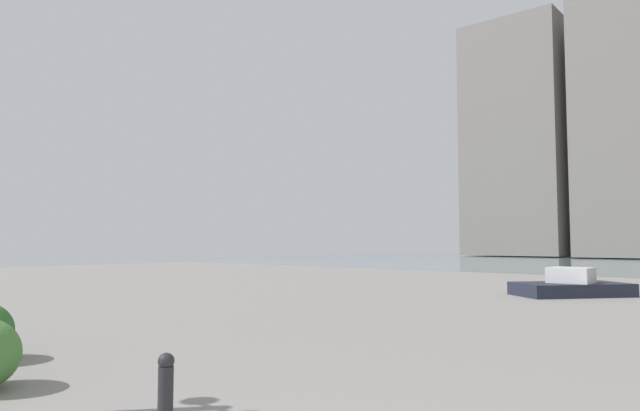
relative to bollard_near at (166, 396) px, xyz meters
The scene contains 3 objects.
building_annex 72.02m from the bollard_near, 72.22° to the right, with size 11.74×13.06×28.56m.
bollard_near is the anchor object (origin of this frame).
boat 14.71m from the bollard_near, 85.34° to the right, with size 3.26×3.48×0.95m.
Camera 1 is at (-1.39, 1.48, 1.57)m, focal length 31.14 mm.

